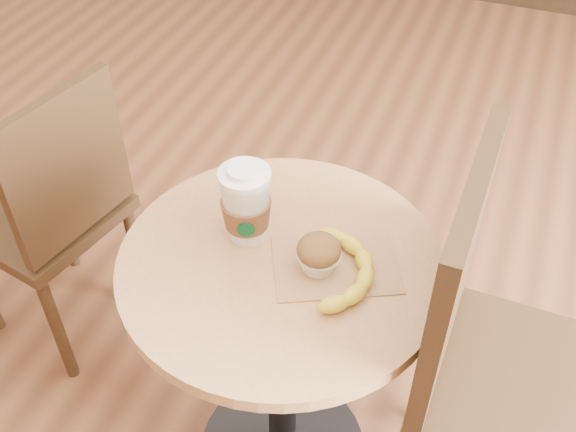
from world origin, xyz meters
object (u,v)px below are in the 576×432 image
(cafe_table, at_px, (281,334))
(banana, at_px, (342,271))
(coffee_cup, at_px, (246,206))
(muffin, at_px, (319,254))
(chair_left, at_px, (53,210))
(chair_right, at_px, (501,372))

(cafe_table, bearing_deg, banana, -1.95)
(coffee_cup, bearing_deg, muffin, -36.45)
(chair_left, xyz_separation_m, coffee_cup, (0.65, -0.15, 0.35))
(cafe_table, xyz_separation_m, chair_left, (-0.74, 0.19, -0.03))
(chair_left, height_order, chair_right, chair_right)
(chair_left, relative_size, chair_right, 0.85)
(chair_left, distance_m, banana, 0.94)
(chair_right, bearing_deg, banana, 97.49)
(chair_left, xyz_separation_m, muffin, (0.82, -0.19, 0.31))
(cafe_table, height_order, chair_left, chair_left)
(cafe_table, distance_m, muffin, 0.29)
(coffee_cup, bearing_deg, chair_right, -23.88)
(chair_right, distance_m, coffee_cup, 0.61)
(chair_right, bearing_deg, coffee_cup, 90.40)
(banana, bearing_deg, chair_right, -7.48)
(banana, bearing_deg, coffee_cup, 154.59)
(chair_left, xyz_separation_m, chair_right, (1.20, -0.15, 0.09))
(cafe_table, height_order, banana, banana)
(cafe_table, xyz_separation_m, muffin, (0.08, 0.00, 0.28))
(muffin, distance_m, banana, 0.05)
(coffee_cup, height_order, banana, coffee_cup)
(cafe_table, xyz_separation_m, coffee_cup, (-0.09, 0.04, 0.32))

